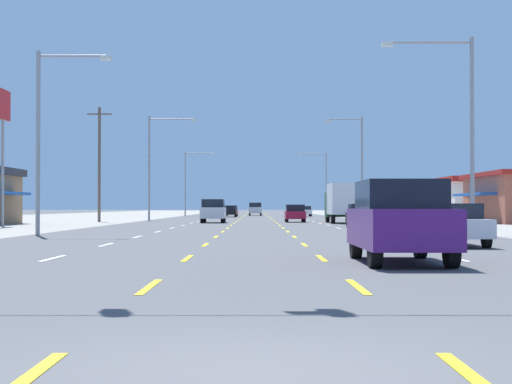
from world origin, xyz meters
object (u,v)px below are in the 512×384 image
object	(u,v)px
suv_inner_right_nearest	(398,220)
suv_inner_left_far	(212,211)
streetlight_right_row_2	(321,179)
streetlight_left_row_0	(44,128)
hatchback_far_right_mid	(360,215)
sedan_far_right_distant_a	(303,211)
streetlight_right_row_0	(460,119)
hatchback_inner_right_farther	(293,213)
sedan_far_right_near	(450,224)
streetlight_left_row_1	(152,160)
streetlight_right_row_1	(357,161)
box_truck_far_right_midfar	(341,201)
sedan_inner_left_farthest	(228,211)
hatchback_inner_left_distant_b	(230,211)
streetlight_left_row_2	(187,178)
suv_center_turn_distant_c	(254,209)
pole_sign_left_row_1	(1,119)

from	to	relation	value
suv_inner_right_nearest	suv_inner_left_far	size ratio (longest dim) A/B	1.00
suv_inner_left_far	streetlight_right_row_2	xyz separation A→B (m)	(13.28, 48.01, 4.31)
streetlight_left_row_0	hatchback_far_right_mid	bearing A→B (deg)	42.61
streetlight_right_row_2	sedan_far_right_distant_a	bearing A→B (deg)	-148.83
suv_inner_right_nearest	streetlight_right_row_0	distance (m)	19.86
hatchback_inner_right_farther	streetlight_right_row_2	bearing A→B (deg)	82.17
sedan_far_right_near	streetlight_left_row_1	distance (m)	52.14
hatchback_inner_right_farther	streetlight_left_row_1	xyz separation A→B (m)	(-13.13, 6.14, 5.03)
sedan_far_right_distant_a	hatchback_far_right_mid	bearing A→B (deg)	-89.98
hatchback_far_right_mid	streetlight_right_row_1	size ratio (longest dim) A/B	0.39
hatchback_far_right_mid	box_truck_far_right_midfar	size ratio (longest dim) A/B	0.54
suv_inner_right_nearest	sedan_inner_left_farthest	distance (m)	87.21
sedan_far_right_distant_a	sedan_inner_left_farthest	bearing A→B (deg)	-140.97
hatchback_far_right_mid	hatchback_inner_right_farther	size ratio (longest dim) A/B	1.00
sedan_far_right_distant_a	streetlight_right_row_1	size ratio (longest dim) A/B	0.45
streetlight_left_row_0	suv_inner_right_nearest	bearing A→B (deg)	-54.09
hatchback_inner_right_farther	sedan_inner_left_farthest	xyz separation A→B (m)	(-6.87, 35.40, -0.03)
hatchback_inner_left_distant_b	streetlight_right_row_0	bearing A→B (deg)	-80.64
sedan_inner_left_farthest	streetlight_left_row_2	xyz separation A→B (m)	(-6.28, 10.07, 4.69)
suv_center_turn_distant_c	pole_sign_left_row_1	distance (m)	70.22
streetlight_right_row_0	sedan_inner_left_farthest	bearing A→B (deg)	100.81
suv_center_turn_distant_c	streetlight_right_row_0	distance (m)	86.48
suv_inner_right_nearest	streetlight_right_row_1	bearing A→B (deg)	83.74
streetlight_right_row_2	streetlight_left_row_2	bearing A→B (deg)	-180.00
suv_inner_left_far	suv_center_turn_distant_c	bearing A→B (deg)	86.38
streetlight_left_row_0	streetlight_right_row_1	bearing A→B (deg)	63.50
suv_center_turn_distant_c	pole_sign_left_row_1	world-z (taller)	pole_sign_left_row_1
streetlight_right_row_1	pole_sign_left_row_1	bearing A→B (deg)	-142.10
hatchback_far_right_mid	suv_center_turn_distant_c	bearing A→B (deg)	95.73
suv_inner_right_nearest	streetlight_left_row_2	bearing A→B (deg)	97.74
hatchback_far_right_mid	hatchback_inner_left_distant_b	xyz separation A→B (m)	(-10.47, 64.50, 0.00)
suv_inner_left_far	streetlight_right_row_2	world-z (taller)	streetlight_right_row_2
sedan_inner_left_farthest	streetlight_right_row_1	bearing A→B (deg)	-65.67
hatchback_inner_right_farther	streetlight_right_row_1	xyz separation A→B (m)	(6.36, 6.14, 4.89)
suv_center_turn_distant_c	streetlight_right_row_1	xyz separation A→B (m)	(9.90, -46.48, 4.65)
suv_inner_left_far	streetlight_right_row_1	distance (m)	16.62
hatchback_far_right_mid	suv_center_turn_distant_c	world-z (taller)	suv_center_turn_distant_c
hatchback_far_right_mid	box_truck_far_right_midfar	xyz separation A→B (m)	(0.23, 13.64, 1.05)
streetlight_left_row_1	streetlight_right_row_0	bearing A→B (deg)	-63.79
suv_inner_right_nearest	sedan_inner_left_farthest	xyz separation A→B (m)	(-6.90, 86.94, -0.27)
streetlight_right_row_0	hatchback_inner_right_farther	bearing A→B (deg)	100.63
suv_inner_right_nearest	streetlight_left_row_0	distance (m)	23.00
hatchback_far_right_mid	hatchback_inner_right_farther	xyz separation A→B (m)	(-3.53, 17.76, 0.00)
suv_inner_right_nearest	streetlight_right_row_2	world-z (taller)	streetlight_right_row_2
sedan_far_right_near	streetlight_right_row_0	world-z (taller)	streetlight_right_row_0
suv_inner_left_far	hatchback_inner_left_distant_b	distance (m)	49.28
suv_inner_right_nearest	sedan_far_right_distant_a	world-z (taller)	suv_inner_right_nearest
streetlight_left_row_2	streetlight_right_row_2	distance (m)	19.40
streetlight_left_row_2	hatchback_far_right_mid	bearing A→B (deg)	-75.22
suv_inner_left_far	hatchback_inner_right_farther	size ratio (longest dim) A/B	1.26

